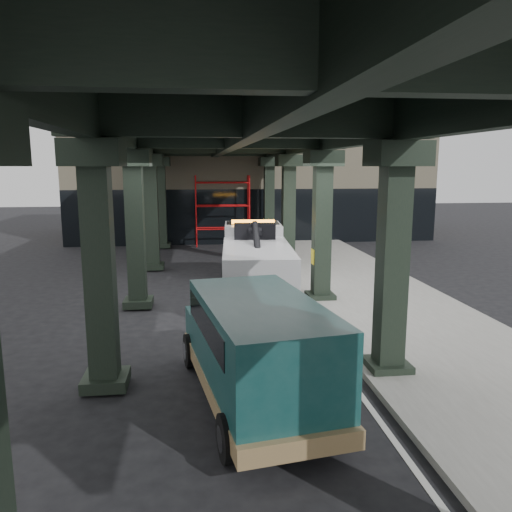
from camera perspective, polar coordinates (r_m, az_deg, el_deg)
ground at (r=14.69m, az=-0.71°, el=-7.62°), size 90.00×90.00×0.00m
sidewalk at (r=17.56m, az=13.38°, el=-4.67°), size 5.00×40.00×0.15m
lane_stripe at (r=16.83m, az=4.34°, el=-5.30°), size 0.12×38.00×0.01m
viaduct at (r=15.97m, az=-3.01°, el=13.65°), size 7.40×32.00×6.40m
building at (r=34.09m, az=-0.98°, el=9.37°), size 22.00×10.00×8.00m
scaffolding at (r=28.69m, az=-3.86°, el=5.41°), size 3.08×0.88×4.00m
tow_truck at (r=17.93m, az=-0.10°, el=-0.22°), size 2.75×7.99×2.58m
towed_van at (r=9.52m, az=-0.02°, el=-10.45°), size 2.80×5.48×2.13m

